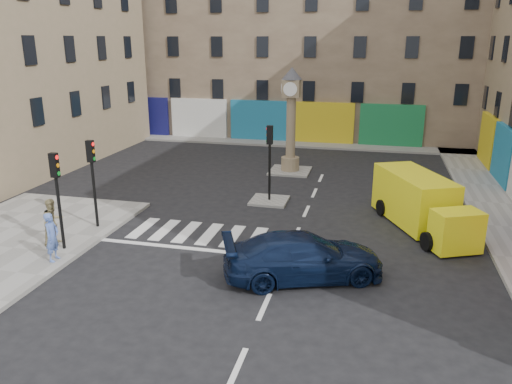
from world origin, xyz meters
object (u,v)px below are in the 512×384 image
at_px(traffic_light_island, 270,151).
at_px(clock_pillar, 291,114).
at_px(traffic_light_left_near, 57,186).
at_px(traffic_light_left_far, 92,170).
at_px(navy_sedan, 303,257).
at_px(yellow_van, 420,203).
at_px(pedestrian_blue, 52,237).
at_px(pedestrian_tan, 53,222).

distance_m(traffic_light_island, clock_pillar, 6.07).
relative_size(traffic_light_left_near, clock_pillar, 0.61).
distance_m(traffic_light_left_far, navy_sedan, 9.64).
height_order(traffic_light_left_far, yellow_van, traffic_light_left_far).
xyz_separation_m(traffic_light_left_far, clock_pillar, (6.30, 11.40, 0.93)).
relative_size(traffic_light_left_far, clock_pillar, 0.61).
bearing_deg(pedestrian_blue, traffic_light_left_far, 1.20).
relative_size(traffic_light_left_near, pedestrian_blue, 2.07).
relative_size(traffic_light_island, navy_sedan, 0.69).
height_order(traffic_light_left_far, pedestrian_blue, traffic_light_left_far).
xyz_separation_m(traffic_light_left_near, clock_pillar, (6.30, 13.80, 0.93)).
height_order(traffic_light_left_near, pedestrian_tan, traffic_light_left_near).
xyz_separation_m(navy_sedan, pedestrian_blue, (-8.85, -1.01, 0.26)).
distance_m(traffic_light_left_near, traffic_light_island, 10.03).
xyz_separation_m(traffic_light_left_near, navy_sedan, (9.15, -0.00, -1.84)).
xyz_separation_m(traffic_light_island, clock_pillar, (0.00, 6.00, 0.96)).
height_order(traffic_light_island, yellow_van, traffic_light_island).
xyz_separation_m(navy_sedan, yellow_van, (4.13, 5.89, 0.32)).
distance_m(traffic_light_island, pedestrian_tan, 10.28).
relative_size(traffic_light_left_far, pedestrian_blue, 2.07).
bearing_deg(clock_pillar, yellow_van, -48.56).
height_order(clock_pillar, pedestrian_tan, clock_pillar).
height_order(clock_pillar, navy_sedan, clock_pillar).
bearing_deg(clock_pillar, pedestrian_tan, -117.08).
distance_m(traffic_light_island, navy_sedan, 8.50).
height_order(navy_sedan, pedestrian_blue, pedestrian_blue).
relative_size(yellow_van, pedestrian_tan, 3.47).
bearing_deg(navy_sedan, traffic_light_island, -1.83).
xyz_separation_m(traffic_light_left_near, pedestrian_tan, (-0.59, 0.32, -1.57)).
bearing_deg(traffic_light_island, yellow_van, -15.31).
height_order(yellow_van, pedestrian_tan, yellow_van).
distance_m(traffic_light_left_far, traffic_light_island, 8.30).
bearing_deg(clock_pillar, navy_sedan, -78.33).
distance_m(clock_pillar, yellow_van, 10.83).
bearing_deg(traffic_light_left_near, yellow_van, 23.92).
distance_m(traffic_light_left_near, yellow_van, 14.61).
bearing_deg(pedestrian_blue, clock_pillar, -25.87).
distance_m(traffic_light_left_far, yellow_van, 13.81).
distance_m(traffic_light_left_far, pedestrian_blue, 3.78).
height_order(traffic_light_island, clock_pillar, clock_pillar).
bearing_deg(pedestrian_tan, traffic_light_left_near, -100.96).
xyz_separation_m(traffic_light_island, navy_sedan, (2.85, -7.80, -1.81)).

